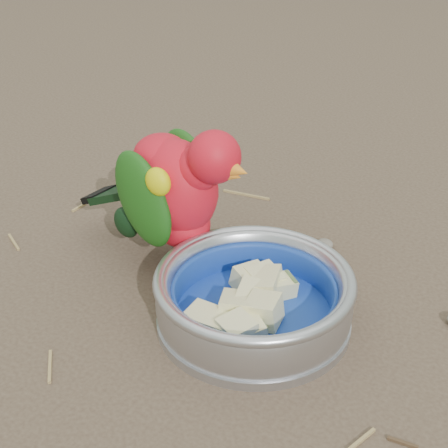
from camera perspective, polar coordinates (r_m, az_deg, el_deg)
The scene contains 6 objects.
ground at distance 0.70m, azimuth 3.39°, elevation -10.20°, with size 60.00×60.00×0.00m, color brown.
food_bowl at distance 0.73m, azimuth 2.46°, elevation -7.76°, with size 0.20×0.20×0.02m, color #B2B2BA.
bowl_wall at distance 0.71m, azimuth 2.52°, elevation -5.85°, with size 0.20×0.20×0.04m, color #B2B2BA, non-canonical shape.
fruit_wedges at distance 0.72m, azimuth 2.50°, elevation -6.30°, with size 0.12×0.12×0.03m, color beige, non-canonical shape.
lory_parrot at distance 0.78m, azimuth -3.91°, elevation 2.04°, with size 0.11×0.22×0.18m, color red, non-canonical shape.
ground_debris at distance 0.76m, azimuth 3.05°, elevation -6.28°, with size 0.90×0.80×0.01m, color #9D814E, non-canonical shape.
Camera 1 is at (0.26, -0.47, 0.46)m, focal length 55.00 mm.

